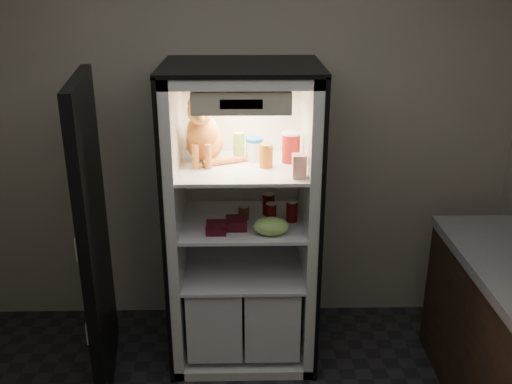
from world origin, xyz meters
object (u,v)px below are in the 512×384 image
mayo_tub (254,149)px  grape_bag (271,226)px  soda_can_a (269,204)px  soda_can_b (292,211)px  tabby_cat (204,135)px  berry_box_left (216,228)px  soda_can_c (271,212)px  parmesan_shaker (239,147)px  refrigerator (243,238)px  berry_box_right (236,223)px  condiment_jar (244,212)px  salsa_jar (266,156)px  cream_carton (299,166)px  pepper_jar (291,147)px

mayo_tub → grape_bag: 0.48m
soda_can_a → soda_can_b: size_ratio=1.07×
tabby_cat → berry_box_left: tabby_cat is taller
tabby_cat → soda_can_c: bearing=-10.9°
parmesan_shaker → soda_can_b: parmesan_shaker is taller
soda_can_c → refrigerator: bearing=155.0°
refrigerator → soda_can_a: bearing=8.9°
berry_box_left → berry_box_right: 0.13m
mayo_tub → grape_bag: (0.09, -0.30, -0.37)m
condiment_jar → parmesan_shaker: bearing=110.7°
soda_can_c → berry_box_left: soda_can_c is taller
parmesan_shaker → condiment_jar: parmesan_shaker is taller
parmesan_shaker → mayo_tub: size_ratio=1.26×
soda_can_b → grape_bag: 0.23m
soda_can_a → berry_box_left: (-0.31, -0.26, -0.04)m
parmesan_shaker → soda_can_b: size_ratio=1.37×
salsa_jar → berry_box_right: 0.43m
grape_bag → berry_box_left: (-0.32, 0.03, -0.02)m
tabby_cat → soda_can_b: size_ratio=3.49×
cream_carton → berry_box_left: (-0.47, 0.04, -0.39)m
salsa_jar → cream_carton: size_ratio=1.06×
salsa_jar → pepper_jar: size_ratio=0.76×
soda_can_b → soda_can_a: bearing=142.6°
pepper_jar → berry_box_left: bearing=-151.9°
parmesan_shaker → tabby_cat: bearing=-176.0°
refrigerator → berry_box_left: (-0.15, -0.23, 0.18)m
berry_box_left → refrigerator: bearing=56.8°
cream_carton → grape_bag: cream_carton is taller
soda_can_a → condiment_jar: soda_can_a is taller
parmesan_shaker → berry_box_right: parmesan_shaker is taller
berry_box_left → berry_box_right: size_ratio=0.93×
condiment_jar → berry_box_right: (-0.04, -0.13, -0.02)m
cream_carton → pepper_jar: bearing=95.3°
cream_carton → soda_can_a: size_ratio=0.95×
soda_can_a → soda_can_c: 0.11m
grape_bag → berry_box_right: (-0.20, 0.09, -0.02)m
soda_can_b → refrigerator: bearing=165.0°
tabby_cat → soda_can_c: size_ratio=3.86×
refrigerator → condiment_jar: refrigerator is taller
refrigerator → condiment_jar: (0.01, -0.04, 0.19)m
soda_can_a → condiment_jar: (-0.15, -0.07, -0.02)m
pepper_jar → salsa_jar: bearing=-147.4°
refrigerator → soda_can_a: (0.16, 0.02, 0.22)m
salsa_jar → condiment_jar: 0.40m
mayo_tub → soda_can_a: (0.09, -0.01, -0.35)m
parmesan_shaker → cream_carton: size_ratio=1.35×
tabby_cat → condiment_jar: (0.23, -0.05, -0.47)m
soda_can_c → berry_box_left: size_ratio=1.00×
refrigerator → soda_can_c: bearing=-25.0°
grape_bag → salsa_jar: bearing=98.0°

